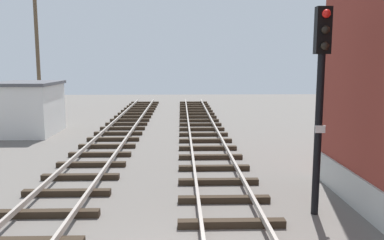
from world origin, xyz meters
The scene contains 3 objects.
signal_mast centered at (3.07, 3.19, 3.20)m, with size 0.36×0.40×5.08m.
control_hut centered at (-8.34, 14.80, 1.39)m, with size 3.00×3.80×2.76m.
utility_pole_far centered at (-9.61, 20.24, 4.64)m, with size 1.80×0.24×8.89m.
Camera 1 is at (-0.29, -6.28, 3.80)m, focal length 37.20 mm.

